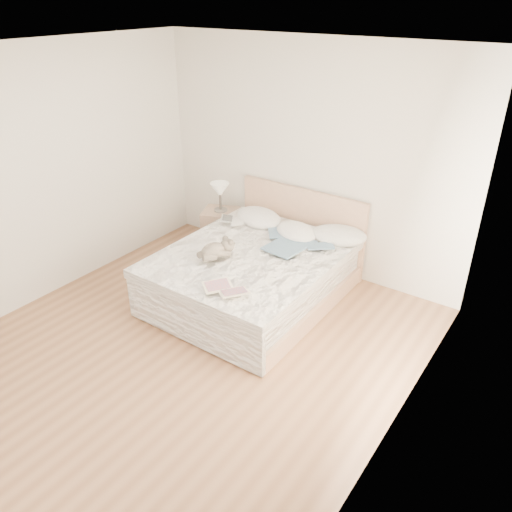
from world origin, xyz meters
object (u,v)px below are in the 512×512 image
object	(u,v)px
nightstand	(221,230)
childrens_book	(226,290)
teddy_bear	(213,256)
table_lamp	(220,191)
bed	(255,273)
photo_book	(233,221)

from	to	relation	value
nightstand	childrens_book	world-z (taller)	childrens_book
teddy_bear	nightstand	bearing A→B (deg)	142.38
nightstand	table_lamp	world-z (taller)	table_lamp
childrens_book	teddy_bear	xyz separation A→B (m)	(-0.49, 0.42, 0.02)
bed	photo_book	world-z (taller)	bed
bed	nightstand	world-z (taller)	bed
teddy_bear	childrens_book	bearing A→B (deg)	-23.93
nightstand	photo_book	xyz separation A→B (m)	(0.42, -0.29, 0.35)
bed	teddy_bear	bearing A→B (deg)	-116.68
bed	nightstand	xyz separation A→B (m)	(-1.06, 0.71, -0.03)
nightstand	childrens_book	distance (m)	2.09
nightstand	photo_book	size ratio (longest dim) A/B	1.75
table_lamp	teddy_bear	bearing A→B (deg)	-54.28
table_lamp	photo_book	xyz separation A→B (m)	(0.42, -0.29, -0.20)
nightstand	childrens_book	size ratio (longest dim) A/B	1.41
childrens_book	teddy_bear	size ratio (longest dim) A/B	1.13
teddy_bear	photo_book	bearing A→B (deg)	132.03
table_lamp	childrens_book	bearing A→B (deg)	-49.96
table_lamp	teddy_bear	distance (m)	1.43
bed	childrens_book	bearing A→B (deg)	-72.57
photo_book	teddy_bear	xyz separation A→B (m)	(0.41, -0.87, 0.02)
table_lamp	photo_book	bearing A→B (deg)	-34.67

